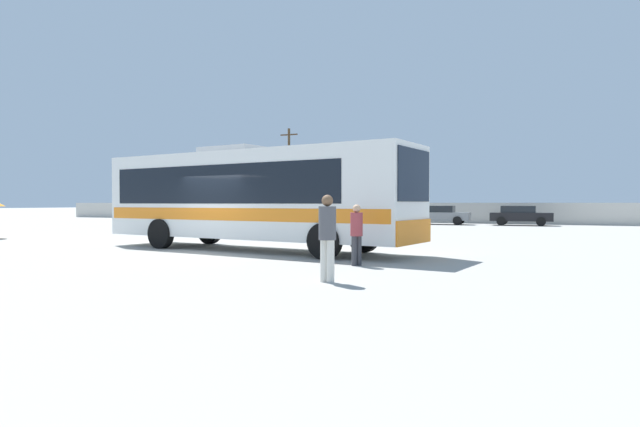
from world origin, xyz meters
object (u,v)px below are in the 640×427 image
attendant_by_bus_door (357,231)px  parked_car_leftmost_red (295,212)px  passenger_waiting_on_apron (327,233)px  roadside_tree_left (247,181)px  roadside_tree_midright (401,172)px  coach_bus_white_orange (250,195)px  roadside_tree_midleft (333,165)px  parked_car_second_dark_blue (355,213)px  parked_car_rightmost_black (521,215)px  parked_car_third_grey (441,214)px  utility_pole_near (289,172)px

attendant_by_bus_door → parked_car_leftmost_red: attendant_by_bus_door is taller
attendant_by_bus_door → passenger_waiting_on_apron: bearing=-80.7°
passenger_waiting_on_apron → roadside_tree_left: roadside_tree_left is taller
roadside_tree_left → roadside_tree_midright: 17.55m
coach_bus_white_orange → roadside_tree_midright: (-3.67, 31.30, 2.50)m
roadside_tree_midleft → parked_car_second_dark_blue: bearing=-53.9°
parked_car_leftmost_red → parked_car_rightmost_black: 18.28m
roadside_tree_left → roadside_tree_midright: (17.49, -1.36, 0.39)m
parked_car_rightmost_black → parked_car_leftmost_red: bearing=179.7°
parked_car_third_grey → parked_car_rightmost_black: size_ratio=0.99×
coach_bus_white_orange → passenger_waiting_on_apron: 7.82m
coach_bus_white_orange → attendant_by_bus_door: coach_bus_white_orange is taller
attendant_by_bus_door → roadside_tree_midright: (-8.59, 34.00, 3.51)m
attendant_by_bus_door → utility_pole_near: size_ratio=0.18×
parked_car_leftmost_red → parked_car_third_grey: size_ratio=1.10×
parked_car_leftmost_red → roadside_tree_midright: size_ratio=0.73×
coach_bus_white_orange → roadside_tree_left: bearing=122.9°
parked_car_third_grey → utility_pole_near: utility_pole_near is taller
parked_car_leftmost_red → utility_pole_near: size_ratio=0.53×
parked_car_leftmost_red → roadside_tree_midright: 10.58m
parked_car_rightmost_black → utility_pole_near: (-21.35, 4.80, 3.84)m
roadside_tree_left → parked_car_rightmost_black: bearing=-15.5°
coach_bus_white_orange → passenger_waiting_on_apron: coach_bus_white_orange is taller
coach_bus_white_orange → parked_car_leftmost_red: size_ratio=2.55×
parked_car_leftmost_red → utility_pole_near: 6.79m
passenger_waiting_on_apron → parked_car_second_dark_blue: (-11.01, 30.33, -0.24)m
attendant_by_bus_door → utility_pole_near: 37.84m
parked_car_rightmost_black → roadside_tree_midright: bearing=148.7°
roadside_tree_midright → passenger_waiting_on_apron: bearing=-76.2°
roadside_tree_left → roadside_tree_midleft: bearing=-7.2°
coach_bus_white_orange → utility_pole_near: (-14.38, 29.64, 2.69)m
coach_bus_white_orange → parked_car_second_dark_blue: 25.38m
coach_bus_white_orange → parked_car_rightmost_black: (6.97, 24.84, -1.14)m
roadside_tree_left → roadside_tree_midright: roadside_tree_midright is taller
parked_car_rightmost_black → roadside_tree_left: size_ratio=0.69×
parked_car_third_grey → roadside_tree_midleft: 14.49m
parked_car_third_grey → roadside_tree_midright: bearing=125.6°
attendant_by_bus_door → passenger_waiting_on_apron: (0.47, -2.90, 0.12)m
attendant_by_bus_door → parked_car_third_grey: attendant_by_bus_door is taller
parked_car_leftmost_red → roadside_tree_left: bearing=141.9°
parked_car_leftmost_red → parked_car_second_dark_blue: 5.68m
passenger_waiting_on_apron → parked_car_second_dark_blue: passenger_waiting_on_apron is taller
parked_car_leftmost_red → roadside_tree_left: (-9.86, 7.74, 3.22)m
parked_car_leftmost_red → parked_car_second_dark_blue: bearing=-2.0°
parked_car_leftmost_red → parked_car_rightmost_black: bearing=-0.3°
parked_car_second_dark_blue → roadside_tree_midright: size_ratio=0.69×
attendant_by_bus_door → parked_car_third_grey: (-3.53, 26.95, -0.14)m
attendant_by_bus_door → roadside_tree_left: bearing=126.4°
parked_car_leftmost_red → utility_pole_near: (-3.07, 4.72, 3.80)m
parked_car_leftmost_red → roadside_tree_midleft: roadside_tree_midleft is taller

